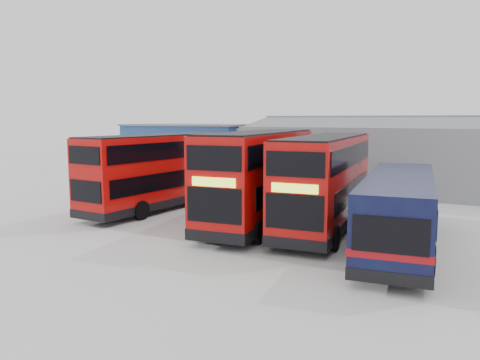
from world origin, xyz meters
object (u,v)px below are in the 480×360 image
office_block (196,150)px  single_decker_blue (398,213)px  double_decker_centre (260,178)px  double_decker_right (325,183)px  maintenance_shed (444,158)px  panel_van (161,170)px  double_decker_left (156,173)px

office_block → single_decker_blue: 27.75m
double_decker_centre → double_decker_right: double_decker_centre is taller
maintenance_shed → panel_van: 23.21m
maintenance_shed → double_decker_right: bearing=-103.2°
single_decker_blue → panel_van: bearing=-34.7°
office_block → double_decker_left: office_block is taller
double_decker_centre → single_decker_blue: double_decker_centre is taller
double_decker_left → panel_van: bearing=-50.2°
double_decker_left → double_decker_centre: 7.36m
single_decker_blue → office_block: bearing=-45.1°
double_decker_right → single_decker_blue: double_decker_right is taller
office_block → double_decker_left: bearing=-64.2°
double_decker_right → panel_van: (-17.92, 9.14, -1.19)m
office_block → double_decker_centre: size_ratio=1.03×
panel_van → single_decker_blue: bearing=-25.0°
maintenance_shed → double_decker_left: size_ratio=2.73×
maintenance_shed → double_decker_right: (-3.94, -16.81, -0.22)m
maintenance_shed → single_decker_blue: (0.06, -18.81, -1.00)m
double_decker_centre → office_block: bearing=126.5°
double_decker_centre → double_decker_right: size_ratio=1.04×
double_decker_left → single_decker_blue: bearing=175.1°
office_block → panel_van: size_ratio=2.50×
double_decker_left → single_decker_blue: (14.85, -1.89, -0.73)m
double_decker_left → office_block: bearing=-61.8°
double_decker_centre → single_decker_blue: 7.70m
double_decker_left → panel_van: double_decker_left is taller
double_decker_centre → double_decker_right: bearing=0.6°
double_decker_centre → double_decker_right: (3.50, 0.47, -0.09)m
double_decker_right → single_decker_blue: 4.54m
office_block → panel_van: 5.84m
double_decker_left → panel_van: 11.69m
double_decker_left → double_decker_right: (10.85, 0.10, 0.05)m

